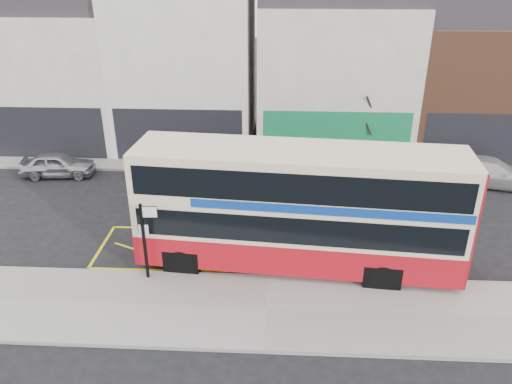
# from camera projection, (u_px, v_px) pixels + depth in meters

# --- Properties ---
(ground) EXTENTS (120.00, 120.00, 0.00)m
(ground) POSITION_uv_depth(u_px,v_px,m) (268.00, 273.00, 19.11)
(ground) COLOR black
(ground) RESTS_ON ground
(pavement) EXTENTS (40.00, 4.00, 0.15)m
(pavement) POSITION_uv_depth(u_px,v_px,m) (266.00, 310.00, 17.01)
(pavement) COLOR #989490
(pavement) RESTS_ON ground
(kerb) EXTENTS (40.00, 0.15, 0.15)m
(kerb) POSITION_uv_depth(u_px,v_px,m) (268.00, 277.00, 18.74)
(kerb) COLOR gray
(kerb) RESTS_ON ground
(far_pavement) EXTENTS (50.00, 3.00, 0.15)m
(far_pavement) POSITION_uv_depth(u_px,v_px,m) (274.00, 163.00, 28.99)
(far_pavement) COLOR #989490
(far_pavement) RESTS_ON ground
(road_markings) EXTENTS (14.00, 3.40, 0.01)m
(road_markings) POSITION_uv_depth(u_px,v_px,m) (269.00, 250.00, 20.55)
(road_markings) COLOR yellow
(road_markings) RESTS_ON ground
(terrace_far_left) EXTENTS (8.00, 8.01, 10.80)m
(terrace_far_left) POSITION_uv_depth(u_px,v_px,m) (61.00, 64.00, 31.17)
(terrace_far_left) COLOR silver
(terrace_far_left) RESTS_ON ground
(terrace_left) EXTENTS (8.00, 8.01, 11.80)m
(terrace_left) POSITION_uv_depth(u_px,v_px,m) (187.00, 57.00, 30.58)
(terrace_left) COLOR beige
(terrace_left) RESTS_ON ground
(terrace_green_shop) EXTENTS (9.00, 8.01, 11.30)m
(terrace_green_shop) POSITION_uv_depth(u_px,v_px,m) (334.00, 63.00, 30.27)
(terrace_green_shop) COLOR silver
(terrace_green_shop) RESTS_ON ground
(terrace_right) EXTENTS (9.00, 8.01, 10.30)m
(terrace_right) POSITION_uv_depth(u_px,v_px,m) (483.00, 73.00, 30.06)
(terrace_right) COLOR brown
(terrace_right) RESTS_ON ground
(double_decker_bus) EXTENTS (12.23, 3.77, 4.81)m
(double_decker_bus) POSITION_uv_depth(u_px,v_px,m) (299.00, 208.00, 18.53)
(double_decker_bus) COLOR beige
(double_decker_bus) RESTS_ON ground
(bus_stop_post) EXTENTS (0.76, 0.14, 3.05)m
(bus_stop_post) POSITION_uv_depth(u_px,v_px,m) (145.00, 234.00, 17.84)
(bus_stop_post) COLOR black
(bus_stop_post) RESTS_ON pavement
(car_silver) EXTENTS (4.04, 1.90, 1.34)m
(car_silver) POSITION_uv_depth(u_px,v_px,m) (58.00, 164.00, 27.22)
(car_silver) COLOR #ABABB0
(car_silver) RESTS_ON ground
(car_grey) EXTENTS (4.24, 2.44, 1.32)m
(car_grey) POSITION_uv_depth(u_px,v_px,m) (262.00, 161.00, 27.65)
(car_grey) COLOR #3B3E42
(car_grey) RESTS_ON ground
(car_white) EXTENTS (5.29, 3.01, 1.44)m
(car_white) POSITION_uv_depth(u_px,v_px,m) (490.00, 172.00, 26.14)
(car_white) COLOR silver
(car_white) RESTS_ON ground
(street_tree_right) EXTENTS (2.45, 2.45, 5.28)m
(street_tree_right) POSITION_uv_depth(u_px,v_px,m) (368.00, 102.00, 27.87)
(street_tree_right) COLOR black
(street_tree_right) RESTS_ON ground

